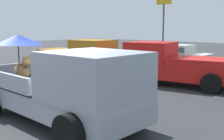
# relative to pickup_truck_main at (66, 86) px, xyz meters

# --- Properties ---
(ground_plane) EXTENTS (80.00, 80.00, 0.00)m
(ground_plane) POSITION_rel_pickup_truck_main_xyz_m (-0.39, 0.01, -0.98)
(ground_plane) COLOR #2D3033
(pickup_truck_main) EXTENTS (5.07, 2.28, 2.22)m
(pickup_truck_main) POSITION_rel_pickup_truck_main_xyz_m (0.00, 0.00, 0.00)
(pickup_truck_main) COLOR black
(pickup_truck_main) RESTS_ON ground
(pickup_truck_red) EXTENTS (4.94, 2.50, 1.80)m
(pickup_truck_red) POSITION_rel_pickup_truck_main_xyz_m (-6.07, 5.62, -0.11)
(pickup_truck_red) COLOR black
(pickup_truck_red) RESTS_ON ground
(pickup_truck_far) EXTENTS (5.07, 2.94, 1.80)m
(pickup_truck_far) POSITION_rel_pickup_truck_main_xyz_m (-0.69, 6.22, -0.11)
(pickup_truck_far) COLOR black
(pickup_truck_far) RESTS_ON ground
(parked_sedan_near) EXTENTS (4.38, 2.14, 1.33)m
(parked_sedan_near) POSITION_rel_pickup_truck_main_xyz_m (-3.84, 11.97, -0.24)
(parked_sedan_near) COLOR black
(parked_sedan_near) RESTS_ON ground
(motel_sign) EXTENTS (1.40, 0.16, 5.26)m
(motel_sign) POSITION_rel_pickup_truck_main_xyz_m (-7.60, 16.27, 2.71)
(motel_sign) COLOR #59595B
(motel_sign) RESTS_ON ground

